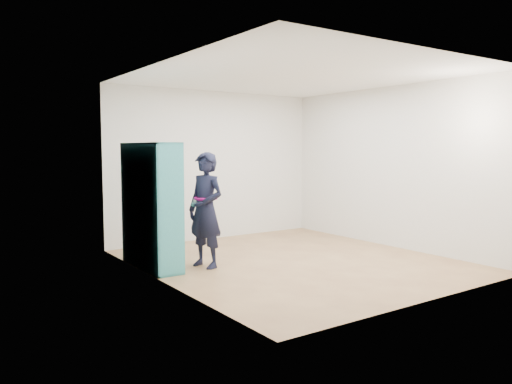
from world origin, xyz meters
TOP-DOWN VIEW (x-y plane):
  - floor at (0.00, 0.00)m, footprint 4.50×4.50m
  - ceiling at (0.00, 0.00)m, footprint 4.50×4.50m
  - wall_left at (-2.00, 0.00)m, footprint 0.02×4.50m
  - wall_right at (2.00, 0.00)m, footprint 0.02×4.50m
  - wall_back at (0.00, 2.25)m, footprint 4.00×0.02m
  - wall_front at (0.00, -2.25)m, footprint 4.00×0.02m
  - bookshelf at (-1.83, 0.82)m, footprint 0.37×1.26m
  - person at (-1.20, 0.42)m, footprint 0.52×0.65m
  - smartphone at (-1.36, 0.45)m, footprint 0.06×0.08m

SIDE VIEW (x-z plane):
  - floor at x=0.00m, z-range 0.00..0.00m
  - person at x=-1.20m, z-range 0.00..1.55m
  - bookshelf at x=-1.83m, z-range -0.02..1.66m
  - smartphone at x=-1.36m, z-range 0.82..0.94m
  - wall_left at x=-2.00m, z-range 0.00..2.60m
  - wall_right at x=2.00m, z-range 0.00..2.60m
  - wall_back at x=0.00m, z-range 0.00..2.60m
  - wall_front at x=0.00m, z-range 0.00..2.60m
  - ceiling at x=0.00m, z-range 2.60..2.60m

